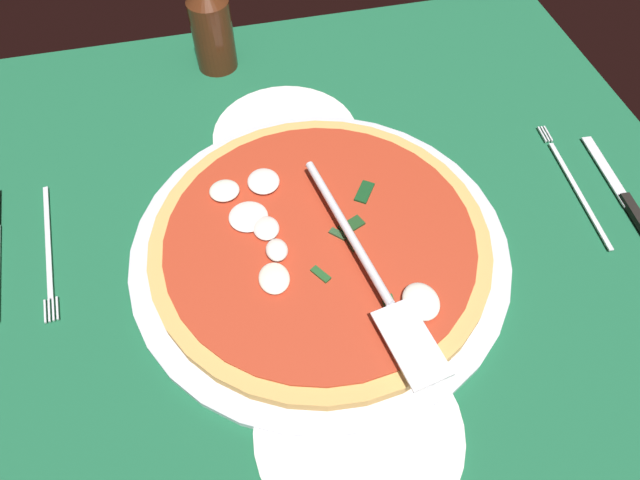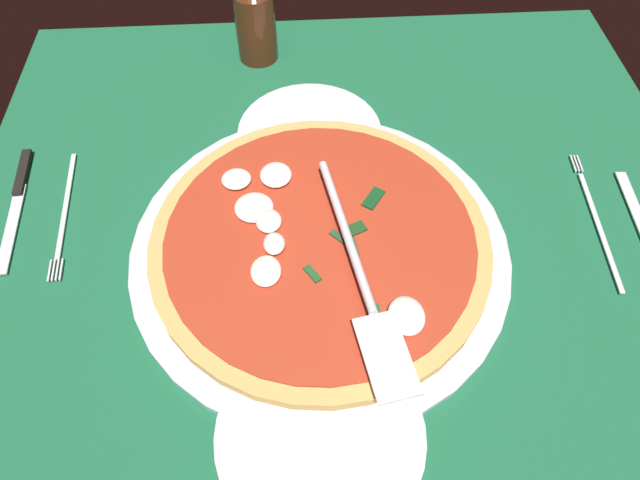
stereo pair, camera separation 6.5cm
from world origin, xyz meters
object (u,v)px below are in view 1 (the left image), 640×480
object	(u,v)px
place_setting_near	(597,191)
dinner_plate_right	(286,135)
beer_bottle	(210,20)
pizza	(319,241)
dinner_plate_left	(359,431)
pizza_server	(368,267)
place_setting_far	(21,247)

from	to	relation	value
place_setting_near	dinner_plate_right	bearing A→B (deg)	67.14
dinner_plate_right	beer_bottle	world-z (taller)	beer_bottle
dinner_plate_right	pizza	size ratio (longest dim) A/B	0.51
dinner_plate_left	place_setting_near	world-z (taller)	place_setting_near
dinner_plate_right	place_setting_near	distance (cm)	42.61
pizza_server	place_setting_far	distance (cm)	42.36
dinner_plate_right	place_setting_near	world-z (taller)	place_setting_near
pizza	beer_bottle	distance (cm)	39.80
pizza	place_setting_near	xyz separation A→B (cm)	(0.73, -37.76, -1.86)
place_setting_near	beer_bottle	distance (cm)	59.48
dinner_plate_right	pizza	world-z (taller)	pizza
dinner_plate_right	place_setting_far	distance (cm)	37.00
beer_bottle	place_setting_near	bearing A→B (deg)	-130.03
pizza_server	place_setting_near	distance (cm)	34.89
pizza	pizza_server	size ratio (longest dim) A/B	1.31
pizza	place_setting_far	xyz separation A→B (cm)	(8.88, 35.34, -1.86)
dinner_plate_right	pizza	bearing A→B (deg)	-179.66
beer_bottle	place_setting_far	bearing A→B (deg)	136.81
dinner_plate_left	dinner_plate_right	distance (cm)	42.32
dinner_plate_right	pizza_server	xyz separation A→B (cm)	(-26.66, -4.03, 4.33)
dinner_plate_right	place_setting_far	world-z (taller)	place_setting_far
pizza	place_setting_far	size ratio (longest dim) A/B	1.89
pizza	beer_bottle	xyz separation A→B (cm)	(38.65, 7.39, 5.98)
dinner_plate_right	place_setting_near	xyz separation A→B (cm)	(-19.50, -37.88, -0.15)
pizza	beer_bottle	size ratio (longest dim) A/B	1.87
pizza	place_setting_near	distance (cm)	37.81
place_setting_near	place_setting_far	bearing A→B (deg)	88.02
place_setting_far	pizza	bearing A→B (deg)	71.22
dinner_plate_right	place_setting_far	size ratio (longest dim) A/B	0.96
dinner_plate_right	pizza	distance (cm)	20.31
dinner_plate_right	place_setting_near	bearing A→B (deg)	-117.25
pizza	pizza_server	bearing A→B (deg)	-148.70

